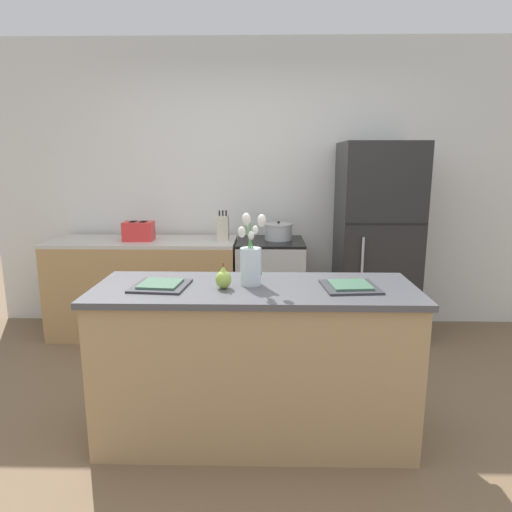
# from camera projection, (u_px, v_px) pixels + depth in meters

# --- Properties ---
(ground_plane) EXTENTS (10.00, 10.00, 0.00)m
(ground_plane) POSITION_uv_depth(u_px,v_px,m) (255.00, 432.00, 2.73)
(ground_plane) COLOR brown
(back_wall) EXTENTS (5.20, 0.08, 2.70)m
(back_wall) POSITION_uv_depth(u_px,v_px,m) (260.00, 186.00, 4.41)
(back_wall) COLOR silver
(back_wall) RESTS_ON ground_plane
(kitchen_island) EXTENTS (1.80, 0.66, 0.91)m
(kitchen_island) POSITION_uv_depth(u_px,v_px,m) (255.00, 362.00, 2.64)
(kitchen_island) COLOR tan
(kitchen_island) RESTS_ON ground_plane
(back_counter) EXTENTS (1.68, 0.60, 0.89)m
(back_counter) POSITION_uv_depth(u_px,v_px,m) (145.00, 287.00, 4.23)
(back_counter) COLOR tan
(back_counter) RESTS_ON ground_plane
(stove_range) EXTENTS (0.60, 0.61, 0.89)m
(stove_range) POSITION_uv_depth(u_px,v_px,m) (270.00, 288.00, 4.20)
(stove_range) COLOR #B2B5B7
(stove_range) RESTS_ON ground_plane
(refrigerator) EXTENTS (0.68, 0.67, 1.75)m
(refrigerator) POSITION_uv_depth(u_px,v_px,m) (376.00, 242.00, 4.09)
(refrigerator) COLOR black
(refrigerator) RESTS_ON ground_plane
(flower_vase) EXTENTS (0.16, 0.14, 0.41)m
(flower_vase) POSITION_uv_depth(u_px,v_px,m) (251.00, 260.00, 2.55)
(flower_vase) COLOR silver
(flower_vase) RESTS_ON kitchen_island
(pear_figurine) EXTENTS (0.09, 0.09, 0.14)m
(pear_figurine) POSITION_uv_depth(u_px,v_px,m) (223.00, 279.00, 2.49)
(pear_figurine) COLOR #9EBC47
(pear_figurine) RESTS_ON kitchen_island
(plate_setting_left) EXTENTS (0.32, 0.32, 0.02)m
(plate_setting_left) POSITION_uv_depth(u_px,v_px,m) (161.00, 285.00, 2.53)
(plate_setting_left) COLOR #333338
(plate_setting_left) RESTS_ON kitchen_island
(plate_setting_right) EXTENTS (0.32, 0.32, 0.02)m
(plate_setting_right) POSITION_uv_depth(u_px,v_px,m) (350.00, 286.00, 2.51)
(plate_setting_right) COLOR #333338
(plate_setting_right) RESTS_ON kitchen_island
(toaster) EXTENTS (0.28, 0.18, 0.17)m
(toaster) POSITION_uv_depth(u_px,v_px,m) (139.00, 231.00, 4.10)
(toaster) COLOR red
(toaster) RESTS_ON back_counter
(cooking_pot) EXTENTS (0.25, 0.25, 0.17)m
(cooking_pot) POSITION_uv_depth(u_px,v_px,m) (278.00, 232.00, 4.13)
(cooking_pot) COLOR #B2B5B7
(cooking_pot) RESTS_ON stove_range
(knife_block) EXTENTS (0.10, 0.14, 0.27)m
(knife_block) POSITION_uv_depth(u_px,v_px,m) (223.00, 228.00, 4.10)
(knife_block) COLOR beige
(knife_block) RESTS_ON back_counter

